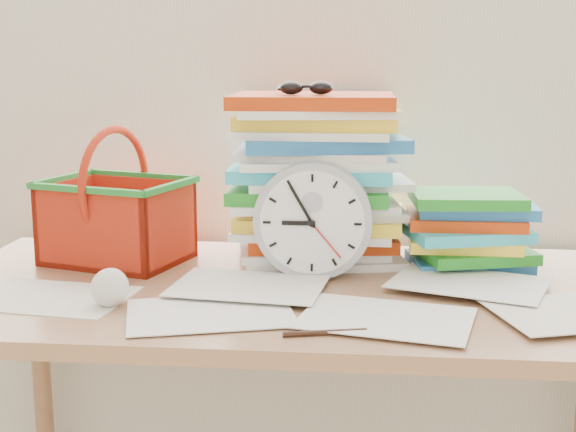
# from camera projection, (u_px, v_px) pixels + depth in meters

# --- Properties ---
(curtain) EXTENTS (2.40, 0.01, 2.50)m
(curtain) POSITION_uv_depth(u_px,v_px,m) (309.00, 4.00, 1.81)
(curtain) COLOR silver
(curtain) RESTS_ON room_shell
(desk) EXTENTS (1.40, 0.70, 0.75)m
(desk) POSITION_uv_depth(u_px,v_px,m) (294.00, 323.00, 1.56)
(desk) COLOR #956646
(desk) RESTS_ON ground
(paper_stack) EXTENTS (0.39, 0.33, 0.36)m
(paper_stack) POSITION_uv_depth(u_px,v_px,m) (319.00, 178.00, 1.72)
(paper_stack) COLOR white
(paper_stack) RESTS_ON desk
(clock) EXTENTS (0.23, 0.05, 0.23)m
(clock) POSITION_uv_depth(u_px,v_px,m) (313.00, 220.00, 1.58)
(clock) COLOR #A7A9B3
(clock) RESTS_ON desk
(sunglasses) EXTENTS (0.13, 0.12, 0.03)m
(sunglasses) POSITION_uv_depth(u_px,v_px,m) (306.00, 88.00, 1.63)
(sunglasses) COLOR black
(sunglasses) RESTS_ON paper_stack
(book_stack) EXTENTS (0.29, 0.24, 0.16)m
(book_stack) POSITION_uv_depth(u_px,v_px,m) (469.00, 230.00, 1.66)
(book_stack) COLOR white
(book_stack) RESTS_ON desk
(basket) EXTENTS (0.34, 0.29, 0.28)m
(basket) POSITION_uv_depth(u_px,v_px,m) (116.00, 196.00, 1.71)
(basket) COLOR red
(basket) RESTS_ON desk
(crumpled_ball) EXTENTS (0.07, 0.07, 0.07)m
(crumpled_ball) POSITION_uv_depth(u_px,v_px,m) (110.00, 287.00, 1.42)
(crumpled_ball) COLOR white
(crumpled_ball) RESTS_ON desk
(pen) EXTENTS (0.13, 0.04, 0.01)m
(pen) POSITION_uv_depth(u_px,v_px,m) (325.00, 333.00, 1.27)
(pen) COLOR black
(pen) RESTS_ON desk
(scattered_papers) EXTENTS (1.26, 0.42, 0.02)m
(scattered_papers) POSITION_uv_depth(u_px,v_px,m) (294.00, 283.00, 1.55)
(scattered_papers) COLOR white
(scattered_papers) RESTS_ON desk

